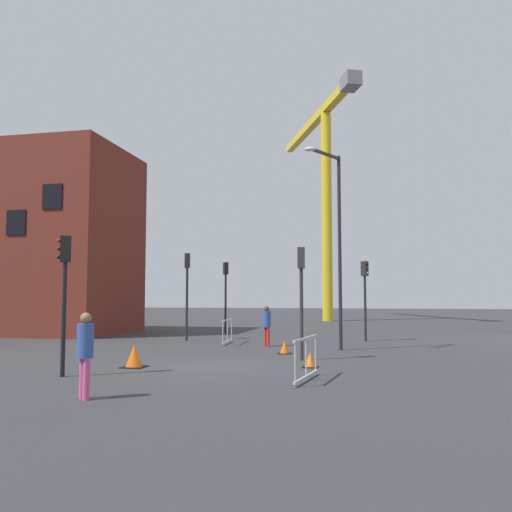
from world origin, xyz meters
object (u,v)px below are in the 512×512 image
object	(u,v)px
traffic_cone_orange	(310,360)
traffic_light_median	(226,286)
construction_crane	(324,170)
traffic_light_island	(365,287)
traffic_light_corner	(187,282)
pedestrian_waiting	(267,323)
traffic_cone_on_verge	(285,348)
traffic_light_near	(65,281)
traffic_light_verge	(301,284)
pedestrian_walking	(85,348)
streetlamp_tall	(336,233)
traffic_cone_by_barrier	(134,357)

from	to	relation	value
traffic_cone_orange	traffic_light_median	bearing A→B (deg)	114.82
construction_crane	traffic_light_median	xyz separation A→B (m)	(-4.34, -17.30, -10.67)
traffic_light_island	traffic_light_corner	world-z (taller)	traffic_light_corner
pedestrian_waiting	traffic_light_corner	bearing A→B (deg)	153.82
traffic_cone_on_verge	traffic_light_median	bearing A→B (deg)	116.31
traffic_light_near	traffic_cone_on_verge	size ratio (longest dim) A/B	7.64
traffic_light_median	traffic_light_near	distance (m)	16.94
traffic_light_verge	traffic_cone_on_verge	size ratio (longest dim) A/B	7.69
traffic_light_verge	pedestrian_waiting	bearing A→B (deg)	114.08
traffic_cone_orange	traffic_light_verge	bearing A→B (deg)	105.19
construction_crane	pedestrian_walking	xyz separation A→B (m)	(-1.99, -36.92, -12.37)
traffic_light_island	pedestrian_walking	distance (m)	16.73
streetlamp_tall	traffic_light_corner	distance (m)	8.23
traffic_cone_by_barrier	traffic_light_near	bearing A→B (deg)	-116.53
construction_crane	traffic_light_near	bearing A→B (deg)	-96.94
traffic_light_island	traffic_light_verge	xyz separation A→B (m)	(-2.03, -8.12, -0.02)
traffic_light_verge	traffic_cone_orange	bearing A→B (deg)	-74.81
streetlamp_tall	pedestrian_waiting	size ratio (longest dim) A/B	4.57
construction_crane	traffic_cone_by_barrier	distance (m)	34.82
traffic_light_verge	pedestrian_walking	bearing A→B (deg)	-115.02
streetlamp_tall	traffic_light_verge	world-z (taller)	streetlamp_tall
traffic_light_island	traffic_light_corner	xyz separation A→B (m)	(-8.39, -1.40, 0.25)
traffic_light_corner	pedestrian_waiting	bearing A→B (deg)	-26.18
construction_crane	pedestrian_walking	world-z (taller)	construction_crane
pedestrian_walking	traffic_light_verge	bearing A→B (deg)	64.98
traffic_light_corner	traffic_light_verge	bearing A→B (deg)	-46.56
traffic_light_median	traffic_light_corner	world-z (taller)	traffic_light_corner
traffic_light_corner	traffic_light_near	world-z (taller)	traffic_light_corner
traffic_light_corner	traffic_light_median	bearing A→B (deg)	84.91
traffic_cone_by_barrier	streetlamp_tall	bearing A→B (deg)	47.81
traffic_light_near	construction_crane	bearing A→B (deg)	83.06
streetlamp_tall	traffic_cone_by_barrier	xyz separation A→B (m)	(-5.62, -6.20, -4.29)
traffic_cone_orange	traffic_light_corner	bearing A→B (deg)	129.04
traffic_light_near	pedestrian_waiting	xyz separation A→B (m)	(3.66, 9.50, -1.53)
traffic_light_median	construction_crane	bearing A→B (deg)	75.91
traffic_light_near	traffic_cone_by_barrier	xyz separation A→B (m)	(1.05, 2.11, -2.20)
pedestrian_waiting	pedestrian_walking	bearing A→B (deg)	-96.94
construction_crane	pedestrian_waiting	world-z (taller)	construction_crane
pedestrian_waiting	traffic_cone_orange	world-z (taller)	pedestrian_waiting
traffic_light_island	pedestrian_waiting	distance (m)	5.61
traffic_cone_on_verge	pedestrian_waiting	bearing A→B (deg)	113.60
traffic_light_near	pedestrian_walking	xyz separation A→B (m)	(2.18, -2.69, -1.48)
traffic_light_island	traffic_cone_by_barrier	xyz separation A→B (m)	(-6.69, -10.90, -2.23)
traffic_light_corner	pedestrian_waiting	distance (m)	5.13
pedestrian_walking	traffic_cone_orange	xyz separation A→B (m)	(4.00, 5.89, -0.82)
streetlamp_tall	traffic_light_verge	distance (m)	4.11
pedestrian_waiting	traffic_light_median	bearing A→B (deg)	117.27
traffic_light_verge	traffic_light_median	world-z (taller)	traffic_light_median
traffic_light_near	traffic_cone_orange	bearing A→B (deg)	27.33
traffic_light_corner	pedestrian_walking	size ratio (longest dim) A/B	2.36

